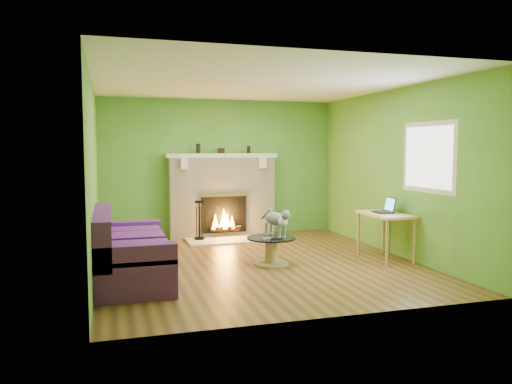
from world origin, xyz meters
TOP-DOWN VIEW (x-y plane):
  - floor at (0.00, 0.00)m, footprint 5.00×5.00m
  - ceiling at (0.00, 0.00)m, footprint 5.00×5.00m
  - wall_back at (0.00, 2.50)m, footprint 5.00×0.00m
  - wall_front at (0.00, -2.50)m, footprint 5.00×0.00m
  - wall_left at (-2.25, 0.00)m, footprint 0.00×5.00m
  - wall_right at (2.25, 0.00)m, footprint 0.00×5.00m
  - window_frame at (2.24, -0.90)m, footprint 0.00×1.20m
  - window_pane at (2.23, -0.90)m, footprint 0.00×1.06m
  - fireplace at (0.00, 2.32)m, footprint 2.10×0.46m
  - hearth at (0.00, 1.80)m, footprint 1.50×0.75m
  - mantel at (0.00, 2.30)m, footprint 2.10×0.28m
  - sofa at (-1.86, -0.49)m, footprint 0.90×2.00m
  - coffee_table at (0.16, -0.18)m, footprint 0.71×0.71m
  - desk at (1.95, -0.30)m, footprint 0.55×0.94m
  - cat at (0.24, -0.13)m, footprint 0.41×0.71m
  - remote_silver at (0.06, -0.30)m, footprint 0.18×0.10m
  - remote_black at (0.18, -0.36)m, footprint 0.16×0.06m
  - laptop at (1.93, -0.25)m, footprint 0.31×0.34m
  - fire_tools at (-0.50, 1.95)m, footprint 0.19×0.19m
  - mantel_vase_left at (-0.45, 2.33)m, footprint 0.08×0.08m
  - mantel_vase_right at (0.53, 2.33)m, footprint 0.07×0.07m
  - mantel_box at (-0.01, 2.33)m, footprint 0.12×0.08m

SIDE VIEW (x-z plane):
  - floor at x=0.00m, z-range 0.00..0.00m
  - hearth at x=0.00m, z-range 0.00..0.03m
  - coffee_table at x=0.16m, z-range 0.03..0.43m
  - sofa at x=-1.86m, z-range -0.10..0.80m
  - fire_tools at x=-0.50m, z-range 0.03..0.74m
  - remote_black at x=0.18m, z-range 0.40..0.42m
  - remote_silver at x=0.06m, z-range 0.40..0.42m
  - cat at x=0.24m, z-range 0.40..0.82m
  - desk at x=1.95m, z-range 0.26..0.96m
  - fireplace at x=0.00m, z-range -0.02..1.56m
  - laptop at x=1.93m, z-range 0.70..0.93m
  - wall_back at x=0.00m, z-range -1.20..3.80m
  - wall_front at x=0.00m, z-range -1.20..3.80m
  - wall_left at x=-2.25m, z-range -1.20..3.80m
  - wall_right at x=2.25m, z-range -1.20..3.80m
  - mantel at x=0.00m, z-range 1.50..1.58m
  - window_frame at x=2.24m, z-range 0.95..2.15m
  - window_pane at x=2.23m, z-range 1.02..2.08m
  - mantel_box at x=-0.01m, z-range 1.58..1.68m
  - mantel_vase_right at x=0.53m, z-range 1.58..1.72m
  - mantel_vase_left at x=-0.45m, z-range 1.58..1.76m
  - ceiling at x=0.00m, z-range 2.60..2.60m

